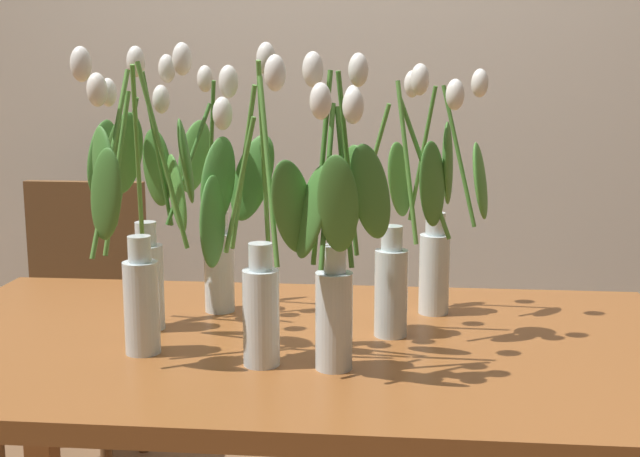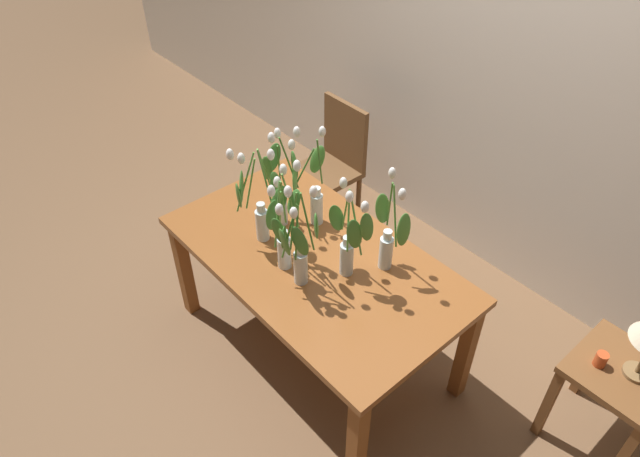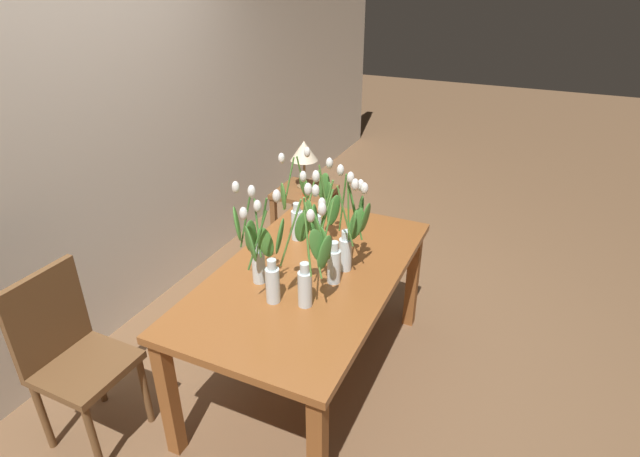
% 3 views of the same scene
% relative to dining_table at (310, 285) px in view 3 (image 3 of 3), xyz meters
% --- Properties ---
extents(ground_plane, '(18.00, 18.00, 0.00)m').
position_rel_dining_table_xyz_m(ground_plane, '(0.00, 0.00, -0.65)').
color(ground_plane, brown).
extents(room_wall_rear, '(9.00, 0.10, 2.70)m').
position_rel_dining_table_xyz_m(room_wall_rear, '(0.00, 1.42, 0.70)').
color(room_wall_rear, silver).
rests_on(room_wall_rear, ground).
extents(dining_table, '(1.60, 0.90, 0.74)m').
position_rel_dining_table_xyz_m(dining_table, '(0.00, 0.00, 0.00)').
color(dining_table, brown).
rests_on(dining_table, ground).
extents(tulip_vase_0, '(0.20, 0.25, 0.57)m').
position_rel_dining_table_xyz_m(tulip_vase_0, '(0.10, -0.18, 0.32)').
color(tulip_vase_0, silver).
rests_on(tulip_vase_0, dining_table).
extents(tulip_vase_1, '(0.21, 0.27, 0.59)m').
position_rel_dining_table_xyz_m(tulip_vase_1, '(-0.29, -0.12, 0.34)').
color(tulip_vase_1, silver).
rests_on(tulip_vase_1, dining_table).
extents(tulip_vase_2, '(0.24, 0.23, 0.59)m').
position_rel_dining_table_xyz_m(tulip_vase_2, '(-0.06, -0.15, 0.32)').
color(tulip_vase_2, silver).
rests_on(tulip_vase_2, dining_table).
extents(tulip_vase_3, '(0.25, 0.13, 0.54)m').
position_rel_dining_table_xyz_m(tulip_vase_3, '(0.29, 0.22, 0.27)').
color(tulip_vase_3, silver).
rests_on(tulip_vase_3, dining_table).
extents(tulip_vase_4, '(0.18, 0.16, 0.57)m').
position_rel_dining_table_xyz_m(tulip_vase_4, '(-0.33, 0.06, 0.28)').
color(tulip_vase_4, silver).
rests_on(tulip_vase_4, dining_table).
extents(tulip_vase_5, '(0.26, 0.14, 0.55)m').
position_rel_dining_table_xyz_m(tulip_vase_5, '(0.20, 0.04, 0.30)').
color(tulip_vase_5, silver).
rests_on(tulip_vase_5, dining_table).
extents(tulip_vase_6, '(0.15, 0.24, 0.55)m').
position_rel_dining_table_xyz_m(tulip_vase_6, '(-0.22, 0.18, 0.27)').
color(tulip_vase_6, silver).
rests_on(tulip_vase_6, dining_table).
extents(dining_chair, '(0.40, 0.40, 0.93)m').
position_rel_dining_table_xyz_m(dining_chair, '(-0.82, 0.89, -0.12)').
color(dining_chair, brown).
rests_on(dining_chair, ground).
extents(side_table, '(0.44, 0.44, 0.55)m').
position_rel_dining_table_xyz_m(side_table, '(1.36, 0.70, -0.22)').
color(side_table, brown).
rests_on(side_table, ground).
extents(table_lamp, '(0.22, 0.22, 0.40)m').
position_rel_dining_table_xyz_m(table_lamp, '(1.40, 0.72, 0.21)').
color(table_lamp, olive).
rests_on(table_lamp, side_table).
extents(pillar_candle, '(0.06, 0.06, 0.07)m').
position_rel_dining_table_xyz_m(pillar_candle, '(1.27, 0.64, -0.06)').
color(pillar_candle, '#CC4C23').
rests_on(pillar_candle, side_table).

